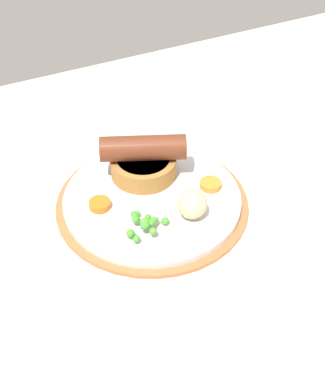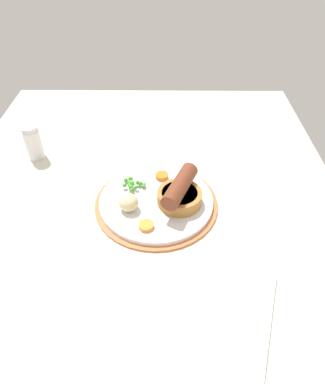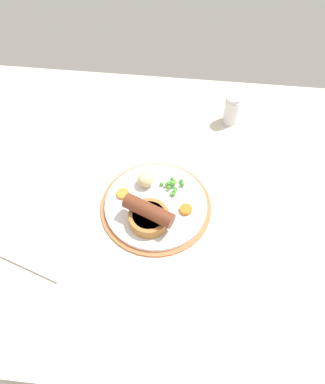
% 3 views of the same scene
% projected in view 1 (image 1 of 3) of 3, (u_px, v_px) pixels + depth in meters
% --- Properties ---
extents(dining_table, '(1.10, 0.80, 0.03)m').
position_uv_depth(dining_table, '(197.00, 214.00, 0.68)').
color(dining_table, beige).
rests_on(dining_table, ground).
extents(dinner_plate, '(0.24, 0.24, 0.01)m').
position_uv_depth(dinner_plate, '(152.00, 201.00, 0.67)').
color(dinner_plate, '#CC6B3D').
rests_on(dinner_plate, dining_table).
extents(sausage_pudding, '(0.11, 0.08, 0.06)m').
position_uv_depth(sausage_pudding, '(143.00, 160.00, 0.68)').
color(sausage_pudding, '#AD7538').
rests_on(sausage_pudding, dinner_plate).
extents(pea_pile, '(0.05, 0.04, 0.02)m').
position_uv_depth(pea_pile, '(145.00, 223.00, 0.61)').
color(pea_pile, '#489B2C').
rests_on(pea_pile, dinner_plate).
extents(potato_chunk_0, '(0.05, 0.05, 0.03)m').
position_uv_depth(potato_chunk_0, '(192.00, 204.00, 0.62)').
color(potato_chunk_0, beige).
rests_on(potato_chunk_0, dinner_plate).
extents(carrot_slice_0, '(0.03, 0.03, 0.01)m').
position_uv_depth(carrot_slice_0, '(211.00, 184.00, 0.67)').
color(carrot_slice_0, orange).
rests_on(carrot_slice_0, dinner_plate).
extents(carrot_slice_1, '(0.03, 0.03, 0.01)m').
position_uv_depth(carrot_slice_1, '(100.00, 204.00, 0.64)').
color(carrot_slice_1, orange).
rests_on(carrot_slice_1, dinner_plate).
extents(fork, '(0.18, 0.07, 0.01)m').
position_uv_depth(fork, '(252.00, 97.00, 0.86)').
color(fork, silver).
rests_on(fork, dining_table).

